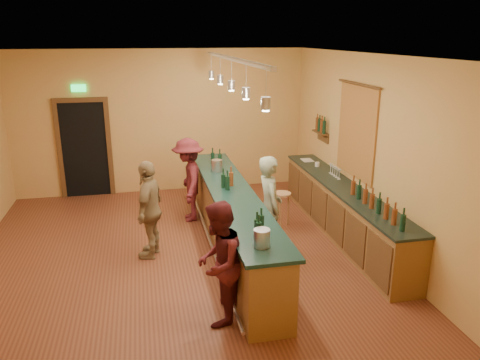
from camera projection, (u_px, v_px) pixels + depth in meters
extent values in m
plane|color=#602D1B|center=(177.00, 255.00, 7.71)|extent=(7.00, 7.00, 0.00)
cube|color=silver|center=(169.00, 55.00, 6.76)|extent=(6.50, 7.00, 0.02)
cube|color=#D58D4F|center=(162.00, 122.00, 10.50)|extent=(6.50, 0.02, 3.20)
cube|color=#D58D4F|center=(204.00, 266.00, 3.97)|extent=(6.50, 0.02, 3.20)
cube|color=#D58D4F|center=(367.00, 151.00, 7.88)|extent=(0.02, 7.00, 3.20)
cube|color=black|center=(85.00, 150.00, 10.31)|extent=(0.95, 0.06, 2.10)
cube|color=#453114|center=(60.00, 151.00, 10.18)|extent=(0.10, 0.08, 2.10)
cube|color=#453114|center=(109.00, 149.00, 10.39)|extent=(0.10, 0.08, 2.10)
cube|color=#453114|center=(80.00, 100.00, 9.96)|extent=(1.15, 0.08, 0.10)
cube|color=#19E54C|center=(79.00, 88.00, 9.88)|extent=(0.30, 0.04, 0.15)
cube|color=maroon|center=(356.00, 132.00, 8.18)|extent=(0.03, 1.40, 1.60)
cube|color=#453114|center=(320.00, 132.00, 9.65)|extent=(0.16, 0.55, 0.03)
cube|color=#453114|center=(323.00, 137.00, 9.70)|extent=(0.03, 0.55, 0.18)
cube|color=brown|center=(342.00, 212.00, 8.36)|extent=(0.55, 4.50, 0.90)
cube|color=black|center=(344.00, 187.00, 8.22)|extent=(0.60, 4.55, 0.04)
cylinder|color=silver|center=(317.00, 164.00, 9.41)|extent=(0.09, 0.09, 0.09)
cube|color=silver|center=(307.00, 160.00, 9.88)|extent=(0.22, 0.30, 0.01)
cube|color=brown|center=(232.00, 223.00, 7.75)|extent=(0.60, 5.00, 1.00)
cube|color=#132D28|center=(232.00, 193.00, 7.59)|extent=(0.70, 5.10, 0.05)
cylinder|color=silver|center=(211.00, 244.00, 7.78)|extent=(0.05, 5.00, 0.05)
cylinder|color=silver|center=(262.00, 238.00, 5.58)|extent=(0.20, 0.20, 0.22)
cylinder|color=silver|center=(217.00, 166.00, 8.66)|extent=(0.20, 0.20, 0.22)
cube|color=silver|center=(231.00, 59.00, 6.96)|extent=(0.06, 4.60, 0.05)
cylinder|color=silver|center=(266.00, 85.00, 5.15)|extent=(0.01, 0.01, 0.35)
cylinder|color=#A5A5AD|center=(266.00, 103.00, 5.21)|extent=(0.11, 0.11, 0.14)
cylinder|color=#FFEABF|center=(266.00, 110.00, 5.23)|extent=(0.08, 0.08, 0.02)
cylinder|color=silver|center=(246.00, 77.00, 6.08)|extent=(0.01, 0.01, 0.35)
cylinder|color=#A5A5AD|center=(246.00, 93.00, 6.14)|extent=(0.11, 0.11, 0.14)
cylinder|color=#FFEABF|center=(246.00, 99.00, 6.17)|extent=(0.08, 0.08, 0.02)
cylinder|color=silver|center=(231.00, 72.00, 7.02)|extent=(0.01, 0.01, 0.35)
cylinder|color=#A5A5AD|center=(231.00, 85.00, 7.08)|extent=(0.11, 0.11, 0.14)
cylinder|color=#FFEABF|center=(231.00, 90.00, 7.10)|extent=(0.08, 0.08, 0.02)
cylinder|color=silver|center=(220.00, 67.00, 7.95)|extent=(0.01, 0.01, 0.35)
cylinder|color=#A5A5AD|center=(220.00, 79.00, 8.01)|extent=(0.11, 0.11, 0.14)
cylinder|color=#FFEABF|center=(220.00, 84.00, 8.03)|extent=(0.08, 0.08, 0.02)
cylinder|color=silver|center=(211.00, 64.00, 8.88)|extent=(0.01, 0.01, 0.35)
cylinder|color=#A5A5AD|center=(211.00, 75.00, 8.94)|extent=(0.11, 0.11, 0.14)
cylinder|color=#FFEABF|center=(212.00, 79.00, 8.97)|extent=(0.08, 0.08, 0.02)
imported|color=gray|center=(269.00, 207.00, 7.47)|extent=(0.41, 0.62, 1.69)
imported|color=#59191E|center=(219.00, 263.00, 5.74)|extent=(0.86, 0.95, 1.58)
imported|color=#997A51|center=(150.00, 209.00, 7.49)|extent=(0.68, 1.02, 1.61)
imported|color=#59191E|center=(189.00, 180.00, 8.98)|extent=(0.65, 1.08, 1.63)
cylinder|color=#9E6647|center=(282.00, 194.00, 8.69)|extent=(0.33, 0.33, 0.04)
cylinder|color=#9E6647|center=(288.00, 210.00, 8.82)|extent=(0.04, 0.04, 0.63)
cylinder|color=#9E6647|center=(277.00, 209.00, 8.88)|extent=(0.04, 0.04, 0.63)
cylinder|color=#9E6647|center=(280.00, 213.00, 8.68)|extent=(0.04, 0.04, 0.63)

